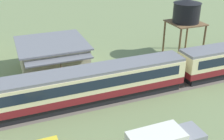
# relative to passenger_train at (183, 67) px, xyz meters

# --- Properties ---
(passenger_train) EXTENTS (85.75, 3.01, 3.92)m
(passenger_train) POSITION_rel_passenger_train_xyz_m (0.00, 0.00, 0.00)
(passenger_train) COLOR maroon
(passenger_train) RESTS_ON ground_plane
(railway_track) EXTENTS (135.75, 3.60, 0.04)m
(railway_track) POSITION_rel_passenger_train_xyz_m (-9.76, 0.00, -2.17)
(railway_track) COLOR #665B51
(railway_track) RESTS_ON ground_plane
(station_building) EXTENTS (8.69, 9.70, 3.95)m
(station_building) POSITION_rel_passenger_train_xyz_m (-13.61, 9.30, -0.17)
(station_building) COLOR beige
(station_building) RESTS_ON ground_plane
(water_tower) EXTENTS (4.60, 4.60, 8.26)m
(water_tower) POSITION_rel_passenger_train_xyz_m (5.35, 7.65, 4.25)
(water_tower) COLOR brown
(water_tower) RESTS_ON ground_plane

